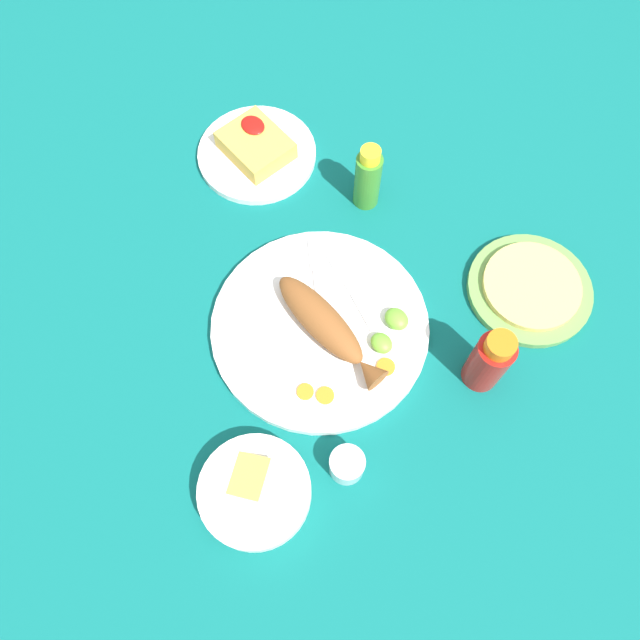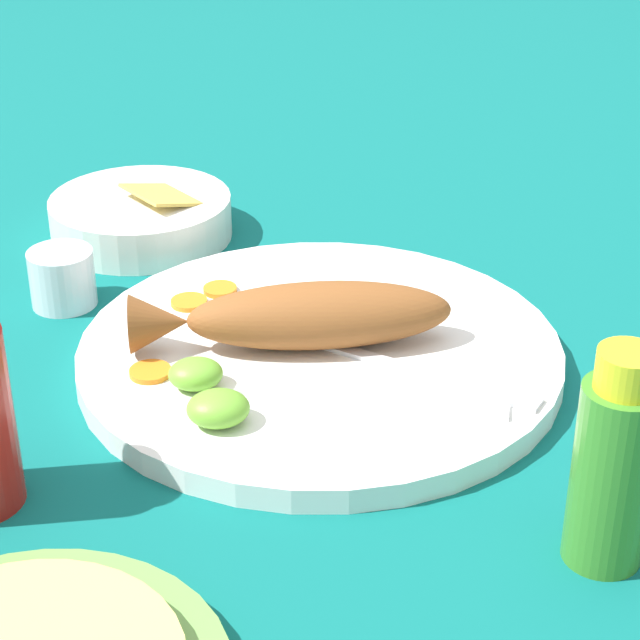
{
  "view_description": "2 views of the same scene",
  "coord_description": "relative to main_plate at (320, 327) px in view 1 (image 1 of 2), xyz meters",
  "views": [
    {
      "loc": [
        -0.3,
        0.26,
        0.94
      ],
      "look_at": [
        0.0,
        0.0,
        0.04
      ],
      "focal_mm": 35.0,
      "sensor_mm": 36.0,
      "label": 1
    },
    {
      "loc": [
        -0.07,
        -0.73,
        0.44
      ],
      "look_at": [
        0.0,
        0.0,
        0.04
      ],
      "focal_mm": 65.0,
      "sensor_mm": 36.0,
      "label": 2
    }
  ],
  "objects": [
    {
      "name": "ground_plane",
      "position": [
        0.0,
        0.0,
        -0.01
      ],
      "size": [
        4.0,
        4.0,
        0.0
      ],
      "primitive_type": "plane",
      "color": "#0C605B"
    },
    {
      "name": "main_plate",
      "position": [
        0.0,
        0.0,
        0.0
      ],
      "size": [
        0.35,
        0.35,
        0.02
      ],
      "primitive_type": "cylinder",
      "color": "white",
      "rests_on": "ground_plane"
    },
    {
      "name": "fried_fish",
      "position": [
        -0.02,
        0.0,
        0.03
      ],
      "size": [
        0.23,
        0.06,
        0.05
      ],
      "rotation": [
        0.0,
        0.0,
        -0.0
      ],
      "color": "brown",
      "rests_on": "main_plate"
    },
    {
      "name": "fork_near",
      "position": [
        0.07,
        -0.05,
        0.01
      ],
      "size": [
        0.16,
        0.12,
        0.0
      ],
      "rotation": [
        0.0,
        0.0,
        5.66
      ],
      "color": "silver",
      "rests_on": "main_plate"
    },
    {
      "name": "fork_far",
      "position": [
        0.04,
        -0.09,
        0.01
      ],
      "size": [
        0.18,
        0.06,
        0.0
      ],
      "rotation": [
        0.0,
        0.0,
        6.02
      ],
      "color": "silver",
      "rests_on": "main_plate"
    },
    {
      "name": "carrot_slice_near",
      "position": [
        -0.07,
        0.09,
        0.01
      ],
      "size": [
        0.03,
        0.03,
        0.0
      ],
      "primitive_type": "cylinder",
      "color": "orange",
      "rests_on": "main_plate"
    },
    {
      "name": "carrot_slice_mid",
      "position": [
        -0.1,
        0.07,
        0.01
      ],
      "size": [
        0.03,
        0.03,
        0.0
      ],
      "primitive_type": "cylinder",
      "color": "orange",
      "rests_on": "main_plate"
    },
    {
      "name": "carrot_slice_far",
      "position": [
        -0.12,
        -0.03,
        0.01
      ],
      "size": [
        0.03,
        0.03,
        0.0
      ],
      "primitive_type": "cylinder",
      "color": "orange",
      "rests_on": "main_plate"
    },
    {
      "name": "lime_wedge_main",
      "position": [
        -0.09,
        -0.05,
        0.02
      ],
      "size": [
        0.04,
        0.03,
        0.02
      ],
      "primitive_type": "ellipsoid",
      "color": "#6BB233",
      "rests_on": "main_plate"
    },
    {
      "name": "lime_wedge_side",
      "position": [
        -0.08,
        -0.1,
        0.02
      ],
      "size": [
        0.04,
        0.04,
        0.02
      ],
      "primitive_type": "ellipsoid",
      "color": "#6BB233",
      "rests_on": "main_plate"
    },
    {
      "name": "hot_sauce_bottle_red",
      "position": [
        -0.23,
        -0.14,
        0.06
      ],
      "size": [
        0.06,
        0.06,
        0.14
      ],
      "color": "#B21914",
      "rests_on": "ground_plane"
    },
    {
      "name": "hot_sauce_bottle_green",
      "position": [
        0.14,
        -0.23,
        0.05
      ],
      "size": [
        0.05,
        0.05,
        0.14
      ],
      "color": "#3D8428",
      "rests_on": "ground_plane"
    },
    {
      "name": "salt_cup",
      "position": [
        -0.2,
        0.12,
        0.01
      ],
      "size": [
        0.05,
        0.05,
        0.05
      ],
      "color": "silver",
      "rests_on": "ground_plane"
    },
    {
      "name": "side_plate_fries",
      "position": [
        0.34,
        -0.14,
        -0.0
      ],
      "size": [
        0.22,
        0.22,
        0.01
      ],
      "primitive_type": "cylinder",
      "color": "white",
      "rests_on": "ground_plane"
    },
    {
      "name": "fries_pile",
      "position": [
        0.35,
        -0.14,
        0.02
      ],
      "size": [
        0.12,
        0.1,
        0.04
      ],
      "color": "gold",
      "rests_on": "side_plate_fries"
    },
    {
      "name": "guacamole_bowl",
      "position": [
        -0.14,
        0.24,
        0.01
      ],
      "size": [
        0.16,
        0.16,
        0.05
      ],
      "color": "white",
      "rests_on": "ground_plane"
    },
    {
      "name": "tortilla_plate",
      "position": [
        -0.18,
        -0.31,
        -0.0
      ],
      "size": [
        0.21,
        0.21,
        0.01
      ],
      "primitive_type": "cylinder",
      "color": "#6B9E4C",
      "rests_on": "ground_plane"
    },
    {
      "name": "tortilla_stack",
      "position": [
        -0.18,
        -0.31,
        0.01
      ],
      "size": [
        0.16,
        0.16,
        0.01
      ],
      "primitive_type": "cylinder",
      "color": "#E0C666",
      "rests_on": "tortilla_plate"
    }
  ]
}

